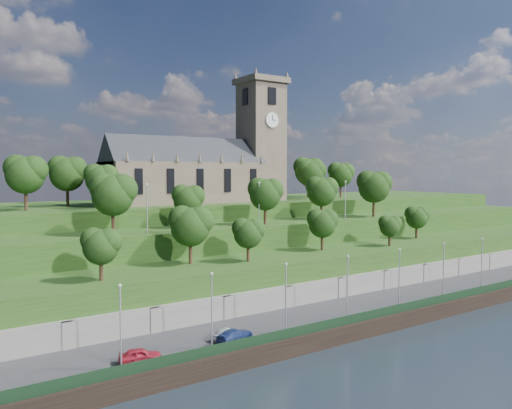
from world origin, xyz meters
TOP-DOWN VIEW (x-y plane):
  - ground at (0.00, 0.00)m, footprint 320.00×320.00m
  - promenade at (0.00, 6.00)m, footprint 160.00×12.00m
  - quay_wall at (0.00, -0.05)m, footprint 160.00×0.50m
  - fence at (0.00, 0.60)m, footprint 160.00×0.10m
  - retaining_wall at (0.00, 11.97)m, footprint 160.00×2.10m
  - embankment_lower at (0.00, 18.00)m, footprint 160.00×12.00m
  - embankment_upper at (0.00, 29.00)m, footprint 160.00×10.00m
  - hilltop at (0.00, 50.00)m, footprint 160.00×32.00m
  - church at (0.79, 45.98)m, footprint 38.60×12.35m
  - trees_lower at (-2.40, 18.48)m, footprint 68.16×8.97m
  - trees_upper at (4.35, 27.97)m, footprint 60.15×8.55m
  - trees_hilltop at (3.52, 44.98)m, footprint 76.04×15.79m
  - lamp_posts_promenade at (-2.00, 2.50)m, footprint 60.36×0.36m
  - lamp_posts_upper at (0.00, 26.00)m, footprint 40.36×0.36m
  - car_left at (-29.83, 3.21)m, footprint 4.49×2.69m
  - car_middle at (-18.97, 3.93)m, footprint 4.02×1.57m
  - car_right at (-18.63, 3.26)m, footprint 5.23×3.26m

SIDE VIEW (x-z plane):
  - ground at x=0.00m, z-range 0.00..0.00m
  - promenade at x=0.00m, z-range 0.00..2.00m
  - quay_wall at x=0.00m, z-range 0.00..2.20m
  - retaining_wall at x=0.00m, z-range 0.00..5.00m
  - fence at x=0.00m, z-range 2.00..3.20m
  - car_middle at x=-18.97m, z-range 2.00..3.31m
  - car_right at x=-18.63m, z-range 2.00..3.41m
  - car_left at x=-29.83m, z-range 2.00..3.43m
  - embankment_lower at x=0.00m, z-range 0.00..8.00m
  - embankment_upper at x=0.00m, z-range 0.00..12.00m
  - lamp_posts_promenade at x=-2.00m, z-range 2.62..11.05m
  - hilltop at x=0.00m, z-range 0.00..15.00m
  - trees_lower at x=-2.40m, z-range 8.60..16.98m
  - lamp_posts_upper at x=0.00m, z-range 12.60..20.06m
  - trees_upper at x=4.35m, z-range 13.13..22.61m
  - trees_hilltop at x=3.52m, z-range 16.17..25.91m
  - church at x=0.79m, z-range 8.72..36.32m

